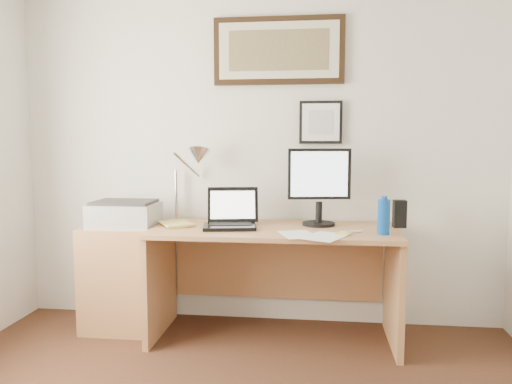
# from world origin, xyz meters

# --- Properties ---
(wall_back) EXTENTS (3.50, 0.02, 2.50)m
(wall_back) POSITION_xyz_m (0.00, 2.00, 1.25)
(wall_back) COLOR silver
(wall_back) RESTS_ON ground
(side_cabinet) EXTENTS (0.50, 0.40, 0.73)m
(side_cabinet) POSITION_xyz_m (-0.92, 1.68, 0.36)
(side_cabinet) COLOR #AA7347
(side_cabinet) RESTS_ON floor
(water_bottle) EXTENTS (0.08, 0.08, 0.22)m
(water_bottle) POSITION_xyz_m (0.83, 1.48, 0.86)
(water_bottle) COLOR #0C47A8
(water_bottle) RESTS_ON desk
(bottle_cap) EXTENTS (0.04, 0.04, 0.02)m
(bottle_cap) POSITION_xyz_m (0.83, 1.48, 0.98)
(bottle_cap) COLOR #0C47A8
(bottle_cap) RESTS_ON water_bottle
(speaker) EXTENTS (0.09, 0.08, 0.18)m
(speaker) POSITION_xyz_m (0.97, 1.75, 0.84)
(speaker) COLOR black
(speaker) RESTS_ON desk
(paper_sheet_a) EXTENTS (0.27, 0.32, 0.00)m
(paper_sheet_a) POSITION_xyz_m (0.32, 1.42, 0.75)
(paper_sheet_a) COLOR white
(paper_sheet_a) RESTS_ON desk
(paper_sheet_b) EXTENTS (0.32, 0.36, 0.00)m
(paper_sheet_b) POSITION_xyz_m (0.48, 1.36, 0.75)
(paper_sheet_b) COLOR white
(paper_sheet_b) RESTS_ON desk
(sticky_pad) EXTENTS (0.11, 0.11, 0.01)m
(sticky_pad) POSITION_xyz_m (0.59, 1.43, 0.76)
(sticky_pad) COLOR #D8C966
(sticky_pad) RESTS_ON desk
(marker_pen) EXTENTS (0.14, 0.06, 0.02)m
(marker_pen) POSITION_xyz_m (0.64, 1.51, 0.76)
(marker_pen) COLOR white
(marker_pen) RESTS_ON desk
(book) EXTENTS (0.30, 0.31, 0.02)m
(book) POSITION_xyz_m (-0.59, 1.60, 0.76)
(book) COLOR #CAC35F
(book) RESTS_ON desk
(desk) EXTENTS (1.60, 0.70, 0.75)m
(desk) POSITION_xyz_m (0.15, 1.72, 0.51)
(desk) COLOR #AA7347
(desk) RESTS_ON floor
(laptop) EXTENTS (0.38, 0.35, 0.26)m
(laptop) POSITION_xyz_m (-0.14, 1.62, 0.81)
(laptop) COLOR black
(laptop) RESTS_ON desk
(lcd_monitor) EXTENTS (0.42, 0.22, 0.52)m
(lcd_monitor) POSITION_xyz_m (0.44, 1.76, 1.04)
(lcd_monitor) COLOR black
(lcd_monitor) RESTS_ON desk
(printer) EXTENTS (0.44, 0.34, 0.18)m
(printer) POSITION_xyz_m (-0.89, 1.68, 0.82)
(printer) COLOR #ACACAF
(printer) RESTS_ON side_cabinet
(desk_lamp) EXTENTS (0.29, 0.27, 0.53)m
(desk_lamp) POSITION_xyz_m (-0.41, 1.81, 1.19)
(desk_lamp) COLOR silver
(desk_lamp) RESTS_ON desk
(picture_large) EXTENTS (0.92, 0.04, 0.47)m
(picture_large) POSITION_xyz_m (0.15, 1.97, 1.95)
(picture_large) COLOR black
(picture_large) RESTS_ON wall_back
(picture_small) EXTENTS (0.30, 0.03, 0.30)m
(picture_small) POSITION_xyz_m (0.45, 1.97, 1.45)
(picture_small) COLOR black
(picture_small) RESTS_ON wall_back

